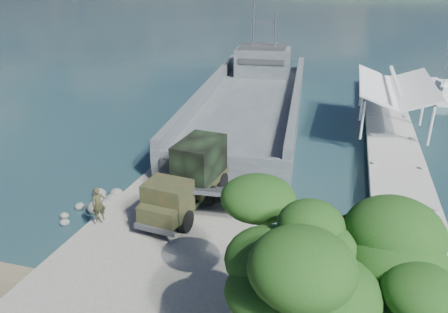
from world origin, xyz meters
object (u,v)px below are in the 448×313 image
sailboat_far (440,86)px  military_truck (190,177)px  soldier (99,210)px  overhang_tree (334,251)px  sailboat_near (441,99)px  pier (391,123)px  landing_craft (250,108)px

sailboat_far → military_truck: bearing=-133.8°
soldier → sailboat_far: 48.21m
soldier → overhang_tree: (13.01, -6.67, 4.32)m
sailboat_near → overhang_tree: bearing=-105.3°
military_truck → sailboat_far: size_ratio=1.17×
soldier → sailboat_near: (23.70, 35.03, -1.20)m
military_truck → overhang_tree: 14.18m
pier → soldier: size_ratio=21.36×
pier → overhang_tree: (-4.09, -27.13, 4.25)m
military_truck → sailboat_far: 42.85m
sailboat_near → sailboat_far: size_ratio=0.87×
military_truck → sailboat_far: (20.48, 37.59, -1.99)m
pier → soldier: (-17.09, -20.47, -0.07)m
sailboat_near → overhang_tree: overhang_tree is taller
military_truck → soldier: bearing=-130.5°
military_truck → landing_craft: bearing=98.1°
sailboat_far → sailboat_near: bearing=-113.5°
landing_craft → sailboat_far: bearing=35.7°
sailboat_far → overhang_tree: overhang_tree is taller
landing_craft → soldier: 23.79m
sailboat_far → overhang_tree: size_ratio=0.89×
soldier → pier: bearing=6.6°
pier → sailboat_far: sailboat_far is taller
landing_craft → sailboat_near: 23.12m
sailboat_far → landing_craft: bearing=-154.7°
soldier → overhang_tree: overhang_tree is taller
sailboat_near → military_truck: bearing=-123.0°
landing_craft → sailboat_far: size_ratio=5.52×
overhang_tree → sailboat_far: bearing=76.4°
soldier → sailboat_near: size_ratio=0.33×
pier → sailboat_far: (7.53, 20.97, -1.22)m
pier → military_truck: size_ratio=5.27×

